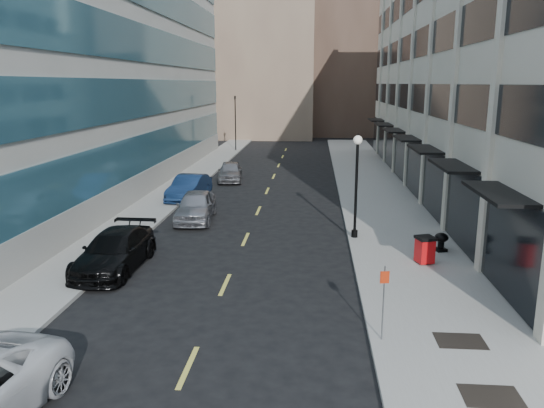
# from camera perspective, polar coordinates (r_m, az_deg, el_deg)

# --- Properties ---
(sidewalk_right) EXTENTS (5.00, 80.00, 0.15)m
(sidewalk_right) POSITION_cam_1_polar(r_m,az_deg,el_deg) (31.83, 12.08, -0.82)
(sidewalk_right) COLOR gray
(sidewalk_right) RESTS_ON ground
(sidewalk_left) EXTENTS (3.00, 80.00, 0.15)m
(sidewalk_left) POSITION_cam_1_polar(r_m,az_deg,el_deg) (33.03, -12.76, -0.36)
(sidewalk_left) COLOR gray
(sidewalk_left) RESTS_ON ground
(building_right) EXTENTS (15.30, 46.50, 18.25)m
(building_right) POSITION_cam_1_polar(r_m,az_deg,el_deg) (40.10, 25.28, 13.89)
(building_right) COLOR beige
(building_right) RESTS_ON ground
(building_left) EXTENTS (16.14, 46.00, 20.00)m
(building_left) POSITION_cam_1_polar(r_m,az_deg,el_deg) (42.38, -23.28, 15.30)
(building_left) COLOR beige
(building_left) RESTS_ON ground
(skyline_tan_near) EXTENTS (14.00, 18.00, 28.00)m
(skyline_tan_near) POSITION_cam_1_polar(r_m,az_deg,el_deg) (79.28, -0.73, 17.60)
(skyline_tan_near) COLOR #8B735B
(skyline_tan_near) RESTS_ON ground
(skyline_brown) EXTENTS (12.00, 16.00, 34.00)m
(skyline_brown) POSITION_cam_1_polar(r_m,az_deg,el_deg) (83.36, 8.27, 19.31)
(skyline_brown) COLOR brown
(skyline_brown) RESTS_ON ground
(skyline_tan_far) EXTENTS (12.00, 14.00, 22.00)m
(skyline_tan_far) POSITION_cam_1_polar(r_m,az_deg,el_deg) (90.41, -6.66, 15.03)
(skyline_tan_far) COLOR #8B735B
(skyline_tan_far) RESTS_ON ground
(skyline_stone) EXTENTS (10.00, 14.00, 20.00)m
(skyline_stone) POSITION_cam_1_polar(r_m,az_deg,el_deg) (78.12, 15.95, 14.26)
(skyline_stone) COLOR beige
(skyline_stone) RESTS_ON ground
(grate_mid) EXTENTS (1.40, 1.00, 0.01)m
(grate_mid) POSITION_cam_1_polar(r_m,az_deg,el_deg) (14.42, 22.52, -18.57)
(grate_mid) COLOR black
(grate_mid) RESTS_ON sidewalk_right
(grate_far) EXTENTS (1.40, 1.00, 0.01)m
(grate_far) POSITION_cam_1_polar(r_m,az_deg,el_deg) (16.77, 19.58, -13.70)
(grate_far) COLOR black
(grate_far) RESTS_ON sidewalk_right
(road_centerline) EXTENTS (0.15, 68.20, 0.01)m
(road_centerline) POSITION_cam_1_polar(r_m,az_deg,el_deg) (28.84, -2.10, -2.09)
(road_centerline) COLOR #D8CC4C
(road_centerline) RESTS_ON ground
(traffic_signal) EXTENTS (0.66, 0.66, 6.98)m
(traffic_signal) POSITION_cam_1_polar(r_m,az_deg,el_deg) (59.35, -4.00, 11.16)
(traffic_signal) COLOR black
(traffic_signal) RESTS_ON ground
(car_black_pickup) EXTENTS (2.29, 5.43, 1.56)m
(car_black_pickup) POSITION_cam_1_polar(r_m,az_deg,el_deg) (22.55, -16.56, -4.87)
(car_black_pickup) COLOR black
(car_black_pickup) RESTS_ON ground
(car_silver_sedan) EXTENTS (2.28, 4.96, 1.65)m
(car_silver_sedan) POSITION_cam_1_polar(r_m,az_deg,el_deg) (29.56, -8.20, -0.22)
(car_silver_sedan) COLOR gray
(car_silver_sedan) RESTS_ON ground
(car_blue_sedan) EXTENTS (2.17, 5.05, 1.62)m
(car_blue_sedan) POSITION_cam_1_polar(r_m,az_deg,el_deg) (34.90, -8.90, 1.74)
(car_blue_sedan) COLOR #14284C
(car_blue_sedan) RESTS_ON ground
(car_grey_sedan) EXTENTS (2.32, 4.67, 1.53)m
(car_grey_sedan) POSITION_cam_1_polar(r_m,az_deg,el_deg) (41.32, -4.51, 3.52)
(car_grey_sedan) COLOR slate
(car_grey_sedan) RESTS_ON ground
(trash_bin) EXTENTS (0.89, 0.89, 1.15)m
(trash_bin) POSITION_cam_1_polar(r_m,az_deg,el_deg) (22.84, 16.11, -4.66)
(trash_bin) COLOR red
(trash_bin) RESTS_ON sidewalk_right
(lamppost) EXTENTS (0.42, 0.42, 5.04)m
(lamppost) POSITION_cam_1_polar(r_m,az_deg,el_deg) (25.44, 9.08, 2.89)
(lamppost) COLOR black
(lamppost) RESTS_ON sidewalk_right
(sign_post) EXTENTS (0.26, 0.08, 2.25)m
(sign_post) POSITION_cam_1_polar(r_m,az_deg,el_deg) (15.66, 11.95, -9.28)
(sign_post) COLOR slate
(sign_post) RESTS_ON sidewalk_right
(urn_planter) EXTENTS (0.60, 0.60, 0.83)m
(urn_planter) POSITION_cam_1_polar(r_m,az_deg,el_deg) (24.72, 17.74, -3.71)
(urn_planter) COLOR black
(urn_planter) RESTS_ON sidewalk_right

